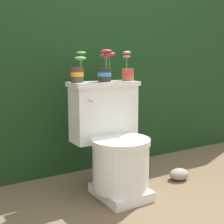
{
  "coord_description": "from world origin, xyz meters",
  "views": [
    {
      "loc": [
        -1.15,
        -1.66,
        0.88
      ],
      "look_at": [
        -0.1,
        0.07,
        0.55
      ],
      "focal_mm": 50.0,
      "sensor_mm": 36.0,
      "label": 1
    }
  ],
  "objects_px": {
    "toilet": "(114,144)",
    "garden_stone": "(179,174)",
    "potted_plant_middle": "(128,72)",
    "potted_plant_midleft": "(105,69)",
    "potted_plant_left": "(78,71)"
  },
  "relations": [
    {
      "from": "potted_plant_middle",
      "to": "toilet",
      "type": "bearing_deg",
      "value": -146.77
    },
    {
      "from": "potted_plant_middle",
      "to": "potted_plant_left",
      "type": "bearing_deg",
      "value": 177.91
    },
    {
      "from": "potted_plant_left",
      "to": "potted_plant_midleft",
      "type": "distance_m",
      "value": 0.2
    },
    {
      "from": "potted_plant_midleft",
      "to": "potted_plant_middle",
      "type": "distance_m",
      "value": 0.19
    },
    {
      "from": "toilet",
      "to": "potted_plant_left",
      "type": "xyz_separation_m",
      "value": [
        -0.19,
        0.14,
        0.48
      ]
    },
    {
      "from": "potted_plant_left",
      "to": "potted_plant_middle",
      "type": "relative_size",
      "value": 0.97
    },
    {
      "from": "toilet",
      "to": "potted_plant_left",
      "type": "height_order",
      "value": "potted_plant_left"
    },
    {
      "from": "toilet",
      "to": "potted_plant_middle",
      "type": "relative_size",
      "value": 3.58
    },
    {
      "from": "toilet",
      "to": "garden_stone",
      "type": "distance_m",
      "value": 0.61
    },
    {
      "from": "potted_plant_midleft",
      "to": "garden_stone",
      "type": "bearing_deg",
      "value": -19.4
    },
    {
      "from": "potted_plant_midleft",
      "to": "potted_plant_left",
      "type": "bearing_deg",
      "value": 174.48
    },
    {
      "from": "potted_plant_midleft",
      "to": "toilet",
      "type": "bearing_deg",
      "value": -92.86
    },
    {
      "from": "garden_stone",
      "to": "potted_plant_left",
      "type": "bearing_deg",
      "value": 164.19
    },
    {
      "from": "potted_plant_left",
      "to": "garden_stone",
      "type": "relative_size",
      "value": 1.3
    },
    {
      "from": "potted_plant_left",
      "to": "potted_plant_middle",
      "type": "distance_m",
      "value": 0.38
    }
  ]
}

